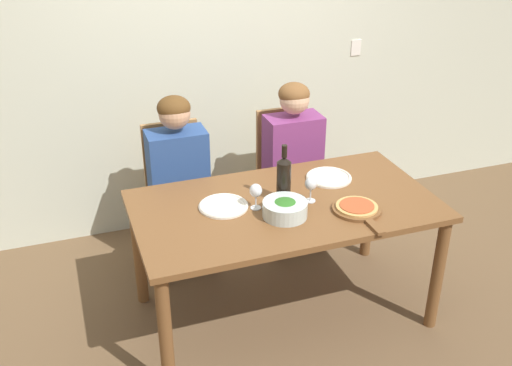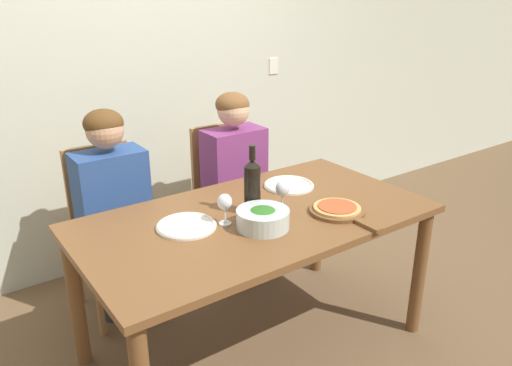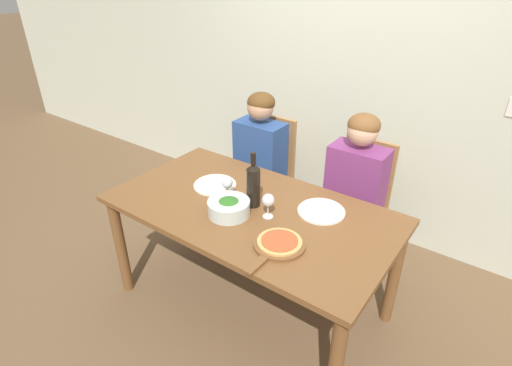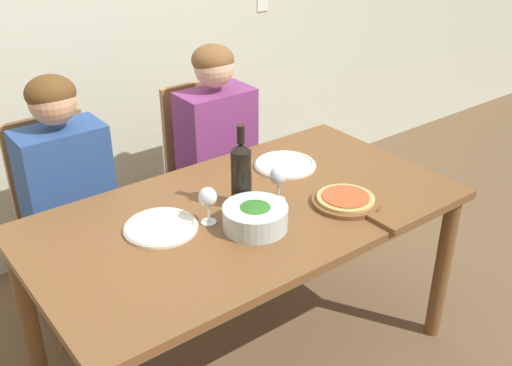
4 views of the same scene
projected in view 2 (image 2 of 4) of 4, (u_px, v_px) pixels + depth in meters
The scene contains 14 objects.
ground_plane at pixel (256, 344), 2.71m from camera, with size 40.00×40.00×0.00m, color brown.
back_wall at pixel (137, 64), 3.24m from camera, with size 10.00×0.06×2.70m.
dining_table at pixel (256, 233), 2.46m from camera, with size 1.71×0.93×0.77m.
chair_left at pixel (110, 225), 2.91m from camera, with size 0.42×0.42×0.97m.
chair_right at pixel (227, 195), 3.35m from camera, with size 0.42×0.42×0.97m.
person_woman at pixel (113, 197), 2.74m from camera, with size 0.47×0.51×1.22m.
person_man at pixel (236, 169), 3.18m from camera, with size 0.47×0.51×1.22m.
wine_bottle at pixel (252, 186), 2.40m from camera, with size 0.08×0.08×0.35m.
broccoli_bowl at pixel (263, 218), 2.28m from camera, with size 0.25×0.25×0.10m.
dinner_plate_left at pixel (186, 226), 2.29m from camera, with size 0.28×0.28×0.02m.
dinner_plate_right at pixel (289, 185), 2.78m from camera, with size 0.28×0.28×0.02m.
pizza_on_board at pixel (338, 210), 2.44m from camera, with size 0.27×0.41×0.04m.
wine_glass_left at pixel (225, 204), 2.29m from camera, with size 0.07×0.07×0.15m.
wine_glass_right at pixel (283, 190), 2.45m from camera, with size 0.07×0.07×0.15m.
Camera 2 is at (-1.28, -1.80, 1.79)m, focal length 35.00 mm.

